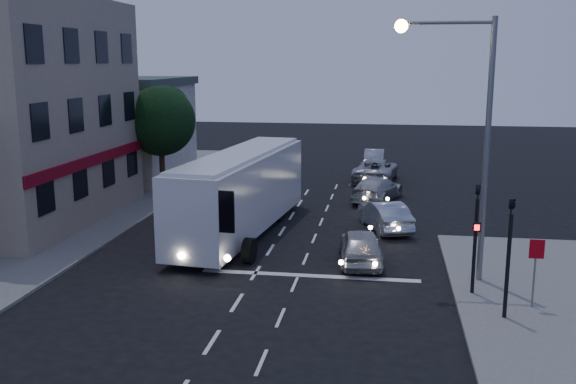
% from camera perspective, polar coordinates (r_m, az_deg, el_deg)
% --- Properties ---
extents(ground, '(120.00, 120.00, 0.00)m').
position_cam_1_polar(ground, '(22.04, -3.96, -8.85)').
color(ground, black).
extents(sidewalk_far, '(12.00, 50.00, 0.12)m').
position_cam_1_polar(sidewalk_far, '(34.07, -22.67, -2.26)').
color(sidewalk_far, slate).
rests_on(sidewalk_far, ground).
extents(road_markings, '(8.00, 30.55, 0.01)m').
position_cam_1_polar(road_markings, '(24.89, 0.64, -6.39)').
color(road_markings, silver).
rests_on(road_markings, ground).
extents(tour_bus, '(3.82, 12.32, 3.72)m').
position_cam_1_polar(tour_bus, '(28.77, -4.17, 0.17)').
color(tour_bus, silver).
rests_on(tour_bus, ground).
extents(car_suv, '(2.02, 4.15, 1.37)m').
position_cam_1_polar(car_suv, '(24.94, 6.47, -4.80)').
color(car_suv, '#AFAFAF').
rests_on(car_suv, ground).
extents(car_sedan_a, '(2.72, 4.34, 1.35)m').
position_cam_1_polar(car_sedan_a, '(29.95, 8.60, -2.08)').
color(car_sedan_a, silver).
rests_on(car_sedan_a, ground).
extents(car_sedan_b, '(3.21, 5.01, 1.35)m').
position_cam_1_polar(car_sedan_b, '(36.11, 7.90, 0.28)').
color(car_sedan_b, '#AFAFAF').
rests_on(car_sedan_b, ground).
extents(car_sedan_c, '(3.03, 5.60, 1.49)m').
position_cam_1_polar(car_sedan_c, '(42.01, 7.80, 1.96)').
color(car_sedan_c, '#A0A2A8').
rests_on(car_sedan_c, ground).
extents(car_extra, '(1.45, 4.07, 1.34)m').
position_cam_1_polar(car_extra, '(47.84, 7.69, 3.04)').
color(car_extra, '#9D9EAA').
rests_on(car_extra, ground).
extents(traffic_signal_main, '(0.25, 0.35, 4.10)m').
position_cam_1_polar(traffic_signal_main, '(21.75, 16.37, -2.90)').
color(traffic_signal_main, black).
rests_on(traffic_signal_main, sidewalk_near).
extents(traffic_signal_side, '(0.18, 0.15, 4.10)m').
position_cam_1_polar(traffic_signal_side, '(19.98, 19.08, -4.35)').
color(traffic_signal_side, black).
rests_on(traffic_signal_side, sidewalk_near).
extents(regulatory_sign, '(0.45, 0.12, 2.20)m').
position_cam_1_polar(regulatory_sign, '(21.31, 21.15, -5.82)').
color(regulatory_sign, slate).
rests_on(regulatory_sign, sidewalk_near).
extents(streetlight, '(3.32, 0.44, 9.00)m').
position_cam_1_polar(streetlight, '(22.57, 15.75, 6.19)').
color(streetlight, slate).
rests_on(streetlight, sidewalk_near).
extents(low_building_north, '(9.40, 9.40, 6.50)m').
position_cam_1_polar(low_building_north, '(44.25, -15.50, 5.59)').
color(low_building_north, '#ACA79E').
rests_on(low_building_north, sidewalk_far).
extents(street_tree, '(4.00, 4.00, 6.20)m').
position_cam_1_polar(street_tree, '(37.56, -11.28, 6.49)').
color(street_tree, black).
rests_on(street_tree, sidewalk_far).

